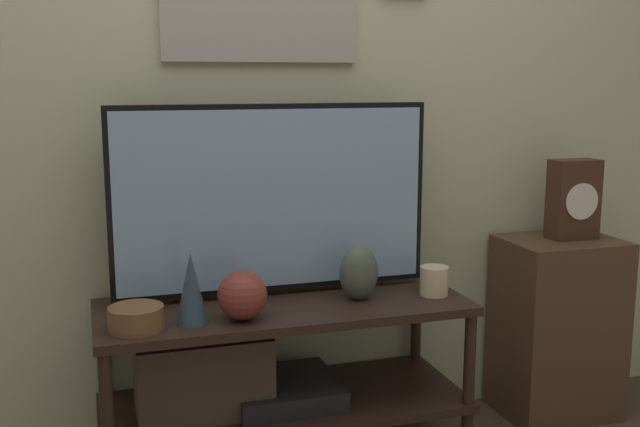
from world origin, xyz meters
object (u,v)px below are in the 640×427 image
vase_urn_stoneware (359,273)px  mantel_clock (573,199)px  vase_wide_bowl (136,318)px  vase_round_glass (242,295)px  television (273,199)px  vase_slim_bronze (191,288)px  candle_jar (434,281)px

vase_urn_stoneware → mantel_clock: (0.93, 0.11, 0.19)m
vase_wide_bowl → vase_round_glass: bearing=-0.3°
television → vase_slim_bronze: size_ratio=4.92×
vase_round_glass → candle_jar: 0.70m
candle_jar → vase_urn_stoneware: bearing=174.1°
vase_round_glass → vase_urn_stoneware: bearing=12.5°
vase_urn_stoneware → vase_round_glass: vase_urn_stoneware is taller
television → vase_wide_bowl: 0.62m
television → vase_urn_stoneware: size_ratio=5.88×
vase_slim_bronze → candle_jar: 0.86m
candle_jar → mantel_clock: size_ratio=0.33×
vase_slim_bronze → mantel_clock: size_ratio=0.73×
television → vase_round_glass: (-0.16, -0.24, -0.26)m
candle_jar → vase_slim_bronze: bearing=-176.2°
vase_urn_stoneware → vase_slim_bronze: size_ratio=0.84×
vase_round_glass → television: bearing=55.9°
vase_round_glass → vase_slim_bronze: (-0.16, 0.01, 0.03)m
vase_round_glass → mantel_clock: bearing=8.7°
candle_jar → mantel_clock: bearing=12.1°
vase_wide_bowl → mantel_clock: bearing=7.0°
vase_round_glass → vase_wide_bowl: size_ratio=0.94×
vase_wide_bowl → candle_jar: bearing=3.6°
vase_slim_bronze → mantel_clock: bearing=7.5°
vase_urn_stoneware → vase_wide_bowl: vase_urn_stoneware is taller
television → vase_urn_stoneware: 0.39m
vase_urn_stoneware → vase_wide_bowl: size_ratio=1.13×
vase_slim_bronze → candle_jar: (0.85, 0.06, -0.06)m
vase_urn_stoneware → vase_slim_bronze: vase_slim_bronze is taller
television → vase_slim_bronze: 0.45m
vase_wide_bowl → vase_slim_bronze: (0.17, 0.01, 0.08)m
vase_urn_stoneware → television: bearing=151.6°
candle_jar → mantel_clock: (0.65, 0.14, 0.23)m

